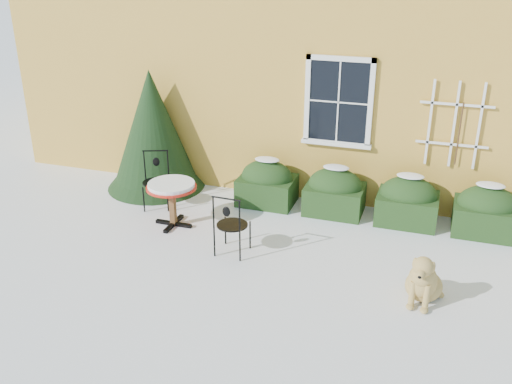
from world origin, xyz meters
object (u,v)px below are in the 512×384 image
(bistro_table, at_px, (172,190))
(patio_chair_far, at_px, (156,180))
(patio_chair_near, at_px, (231,224))
(dog, at_px, (423,282))
(evergreen_shrub, at_px, (154,141))

(bistro_table, xyz_separation_m, patio_chair_far, (-0.65, 0.66, -0.15))
(patio_chair_far, bearing_deg, bistro_table, -66.67)
(patio_chair_near, relative_size, patio_chair_far, 0.99)
(bistro_table, distance_m, dog, 4.44)
(patio_chair_far, xyz_separation_m, dog, (4.95, -1.71, -0.20))
(dog, bearing_deg, patio_chair_far, 168.69)
(patio_chair_far, bearing_deg, evergreen_shrub, 97.41)
(bistro_table, height_order, dog, bistro_table)
(dog, bearing_deg, evergreen_shrub, 162.36)
(bistro_table, relative_size, dog, 0.99)
(dog, bearing_deg, patio_chair_near, 179.40)
(bistro_table, bearing_deg, dog, -13.78)
(evergreen_shrub, height_order, patio_chair_near, evergreen_shrub)
(evergreen_shrub, bearing_deg, patio_chair_near, -41.05)
(patio_chair_near, bearing_deg, evergreen_shrub, -38.89)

